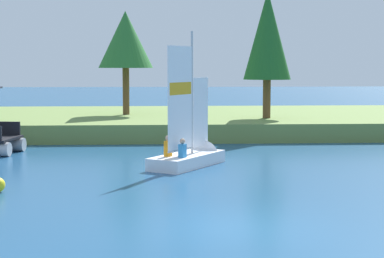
# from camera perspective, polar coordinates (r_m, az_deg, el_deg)

# --- Properties ---
(ground_plane) EXTENTS (200.00, 200.00, 0.00)m
(ground_plane) POSITION_cam_1_polar(r_m,az_deg,el_deg) (15.65, 3.65, -8.56)
(ground_plane) COLOR navy
(shore_bank) EXTENTS (80.00, 14.63, 0.94)m
(shore_bank) POSITION_cam_1_polar(r_m,az_deg,el_deg) (39.02, -0.55, 0.66)
(shore_bank) COLOR olive
(shore_bank) RESTS_ON ground
(shoreline_tree_left) EXTENTS (3.16, 3.16, 5.99)m
(shoreline_tree_left) POSITION_cam_1_polar(r_m,az_deg,el_deg) (38.36, -5.81, 7.70)
(shoreline_tree_left) COLOR brown
(shoreline_tree_left) RESTS_ON shore_bank
(shoreline_tree_midleft) EXTENTS (2.56, 2.56, 6.90)m
(shoreline_tree_midleft) POSITION_cam_1_polar(r_m,az_deg,el_deg) (35.83, 6.58, 8.08)
(shoreline_tree_midleft) COLOR brown
(shoreline_tree_midleft) RESTS_ON shore_bank
(sailboat) EXTENTS (3.34, 4.12, 5.47)m
(sailboat) POSITION_cam_1_polar(r_m,az_deg,el_deg) (25.24, 0.25, -2.13)
(sailboat) COLOR white
(sailboat) RESTS_ON ground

